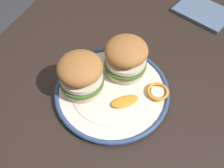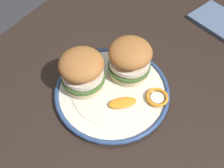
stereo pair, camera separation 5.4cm
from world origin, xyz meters
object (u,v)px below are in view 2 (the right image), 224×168
at_px(dinner_plate, 112,91).
at_px(sandwich_half_left, 82,70).
at_px(sandwich_half_right, 130,58).
at_px(dining_table, 122,90).

relative_size(dinner_plate, sandwich_half_left, 1.93).
bearing_deg(sandwich_half_left, sandwich_half_right, -38.41).
height_order(dining_table, sandwich_half_left, sandwich_half_left).
xyz_separation_m(dining_table, sandwich_half_left, (-0.10, 0.06, 0.16)).
relative_size(dinner_plate, sandwich_half_right, 1.93).
bearing_deg(dining_table, dinner_plate, -171.35).
bearing_deg(sandwich_half_right, sandwich_half_left, 141.59).
bearing_deg(dinner_plate, sandwich_half_left, 106.63).
height_order(sandwich_half_left, sandwich_half_right, same).
bearing_deg(sandwich_half_left, dining_table, -32.55).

